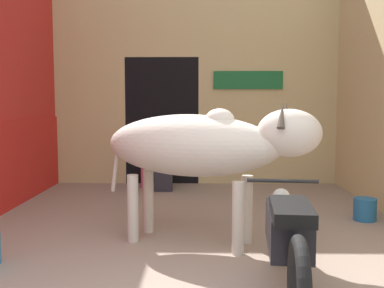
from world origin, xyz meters
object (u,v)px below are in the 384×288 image
bucket (365,209)px  shopkeeper_seated (164,152)px  cow (203,146)px  motorcycle_near (288,236)px  plastic_stool (147,175)px

bucket → shopkeeper_seated: bearing=144.0°
cow → bucket: 2.26m
shopkeeper_seated → bucket: bearing=-36.0°
motorcycle_near → shopkeeper_seated: bearing=107.2°
plastic_stool → bucket: (2.78, -2.00, -0.08)m
cow → motorcycle_near: bearing=-62.3°
motorcycle_near → cow: bearing=117.7°
cow → plastic_stool: size_ratio=5.49×
motorcycle_near → bucket: bearing=57.5°
motorcycle_near → shopkeeper_seated: 4.04m
plastic_stool → shopkeeper_seated: bearing=-32.8°
cow → shopkeeper_seated: size_ratio=1.85×
cow → shopkeeper_seated: bearing=102.3°
shopkeeper_seated → plastic_stool: 0.52m
cow → plastic_stool: cow is taller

